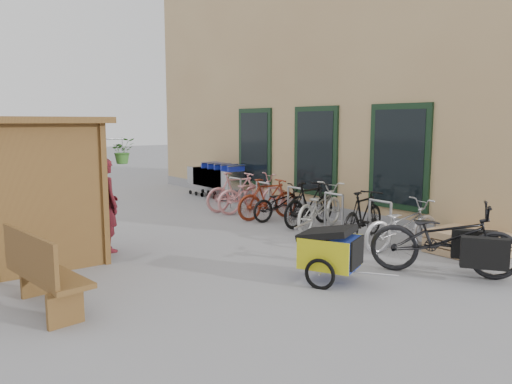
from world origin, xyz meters
TOP-DOWN VIEW (x-y plane):
  - ground at (0.00, 0.00)m, footprint 80.00×80.00m
  - building at (6.49, 4.50)m, footprint 6.07×13.00m
  - kiosk at (-3.28, 2.47)m, footprint 2.49×1.65m
  - bike_rack at (2.30, 2.40)m, footprint 0.05×5.35m
  - pallet_stack at (3.00, -1.40)m, footprint 1.00×1.20m
  - bench at (-3.68, 0.32)m, footprint 0.68×1.63m
  - shopping_carts at (3.00, 6.93)m, footprint 0.61×2.41m
  - child_trailer at (-0.01, -0.98)m, footprint 0.96×1.44m
  - cargo_bike at (1.60, -1.82)m, footprint 1.85×2.22m
  - person_kiosk at (-1.97, 2.66)m, footprint 0.43×0.63m
  - bike_0 at (2.36, -0.46)m, footprint 1.82×0.87m
  - bike_1 at (2.34, 0.44)m, footprint 1.72×0.89m
  - bike_2 at (2.35, 1.67)m, footprint 2.01×1.22m
  - bike_3 at (2.42, 2.07)m, footprint 1.73×0.68m
  - bike_4 at (2.35, 2.98)m, footprint 1.62×0.61m
  - bike_5 at (2.19, 3.26)m, footprint 1.69×0.68m
  - bike_6 at (2.37, 4.17)m, footprint 1.99×0.94m
  - bike_7 at (2.19, 4.58)m, footprint 1.78×0.74m

SIDE VIEW (x-z plane):
  - ground at x=0.00m, z-range 0.00..0.00m
  - pallet_stack at x=3.00m, z-range 0.01..0.41m
  - bike_4 at x=2.35m, z-range 0.00..0.84m
  - bike_0 at x=2.36m, z-range 0.00..0.92m
  - child_trailer at x=-0.01m, z-range 0.05..0.90m
  - bike_5 at x=2.19m, z-range 0.00..0.99m
  - bike_1 at x=2.34m, z-range 0.00..1.00m
  - bike_2 at x=2.35m, z-range 0.00..1.00m
  - bike_6 at x=2.37m, z-range 0.00..1.01m
  - bike_3 at x=2.42m, z-range 0.00..1.01m
  - bench at x=-3.68m, z-range 0.01..1.01m
  - bike_rack at x=2.30m, z-range 0.08..0.95m
  - bike_7 at x=2.19m, z-range 0.00..1.04m
  - cargo_bike at x=1.60m, z-range -0.01..1.13m
  - shopping_carts at x=3.00m, z-range 0.09..1.18m
  - person_kiosk at x=-1.97m, z-range 0.00..1.69m
  - kiosk at x=-3.28m, z-range 0.35..2.75m
  - building at x=6.49m, z-range -0.01..6.99m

